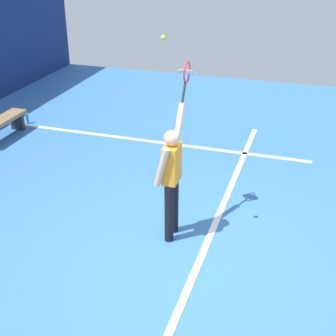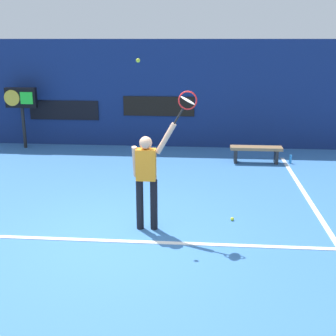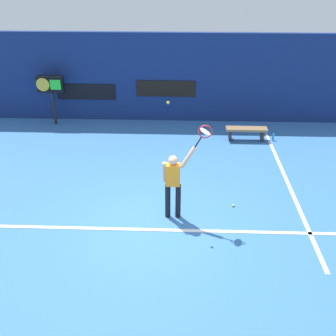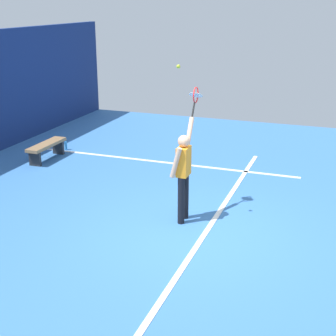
# 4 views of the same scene
# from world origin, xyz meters

# --- Properties ---
(ground_plane) EXTENTS (18.00, 18.00, 0.00)m
(ground_plane) POSITION_xyz_m (0.00, 0.00, 0.00)
(ground_plane) COLOR #3870B2
(back_wall) EXTENTS (18.00, 0.20, 3.27)m
(back_wall) POSITION_xyz_m (0.00, 6.76, 1.63)
(back_wall) COLOR navy
(back_wall) RESTS_ON ground_plane
(sponsor_banner_center) EXTENTS (2.20, 0.03, 0.60)m
(sponsor_banner_center) POSITION_xyz_m (0.00, 6.64, 1.27)
(sponsor_banner_center) COLOR black
(sponsor_banner_portside) EXTENTS (2.20, 0.03, 0.60)m
(sponsor_banner_portside) POSITION_xyz_m (-3.00, 6.64, 1.11)
(sponsor_banner_portside) COLOR black
(court_baseline) EXTENTS (10.00, 0.10, 0.01)m
(court_baseline) POSITION_xyz_m (0.00, -0.17, 0.01)
(court_baseline) COLOR white
(court_baseline) RESTS_ON ground_plane
(court_sideline) EXTENTS (0.10, 7.00, 0.01)m
(court_sideline) POSITION_xyz_m (3.65, 2.00, 0.01)
(court_sideline) COLOR white
(court_sideline) RESTS_ON ground_plane
(tennis_player) EXTENTS (0.77, 0.31, 1.94)m
(tennis_player) POSITION_xyz_m (0.44, 0.39, 1.01)
(tennis_player) COLOR black
(tennis_player) RESTS_ON ground_plane
(tennis_racket) EXTENTS (0.45, 0.27, 0.61)m
(tennis_racket) POSITION_xyz_m (1.11, 0.38, 2.27)
(tennis_racket) COLOR black
(tennis_ball) EXTENTS (0.07, 0.07, 0.07)m
(tennis_ball) POSITION_xyz_m (0.31, 0.46, 2.93)
(tennis_ball) COLOR #CCE033
(scoreboard_clock) EXTENTS (0.96, 0.20, 1.86)m
(scoreboard_clock) POSITION_xyz_m (-4.15, 6.13, 1.46)
(scoreboard_clock) COLOR black
(scoreboard_clock) RESTS_ON ground_plane
(court_bench) EXTENTS (1.40, 0.36, 0.45)m
(court_bench) POSITION_xyz_m (2.84, 4.97, 0.34)
(court_bench) COLOR olive
(court_bench) RESTS_ON ground_plane
(water_bottle) EXTENTS (0.07, 0.07, 0.24)m
(water_bottle) POSITION_xyz_m (3.78, 4.97, 0.12)
(water_bottle) COLOR #338CD8
(water_bottle) RESTS_ON ground_plane
(spare_ball) EXTENTS (0.07, 0.07, 0.07)m
(spare_ball) POSITION_xyz_m (1.98, 0.87, 0.03)
(spare_ball) COLOR #CCE033
(spare_ball) RESTS_ON ground_plane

